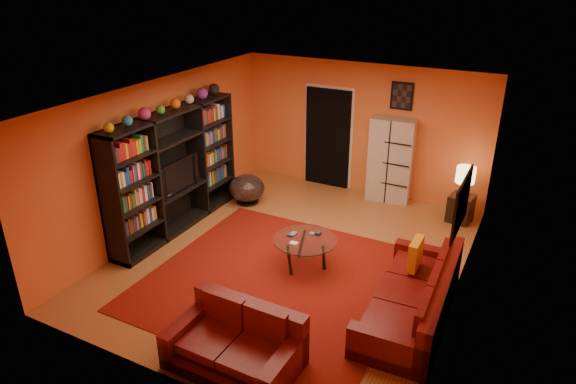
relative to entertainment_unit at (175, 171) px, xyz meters
The scene contains 20 objects.
floor 2.51m from the entertainment_unit, ahead, with size 6.00×6.00×0.00m, color brown.
ceiling 2.75m from the entertainment_unit, ahead, with size 6.00×6.00×0.00m, color white.
wall_back 3.77m from the entertainment_unit, 52.83° to the left, with size 6.00×6.00×0.00m, color orange.
wall_front 3.77m from the entertainment_unit, 52.83° to the right, with size 6.00×6.00×0.00m, color orange.
wall_left 0.34m from the entertainment_unit, behind, with size 6.00×6.00×0.00m, color orange.
wall_right 4.78m from the entertainment_unit, ahead, with size 6.00×6.00×0.00m, color orange.
rug 2.69m from the entertainment_unit, 16.42° to the right, with size 3.60×3.60×0.01m, color #600F0B.
doorway 3.35m from the entertainment_unit, 61.98° to the left, with size 0.95×0.10×2.04m, color black.
wall_art_right 4.80m from the entertainment_unit, ahead, with size 0.03×1.00×0.70m, color black.
wall_art_back 4.36m from the entertainment_unit, 44.57° to the left, with size 0.42×0.03×0.52m, color black.
entertainment_unit is the anchor object (origin of this frame).
tv 0.08m from the entertainment_unit, 44.15° to the right, with size 0.13×0.99×0.57m, color black.
sofa 4.52m from the entertainment_unit, ahead, with size 1.04×2.38×0.85m.
loveseat 3.77m from the entertainment_unit, 40.96° to the right, with size 1.51×0.92×0.85m.
throw_pillow 4.25m from the entertainment_unit, ahead, with size 0.12×0.42×0.42m, color orange.
coffee_table 2.67m from the entertainment_unit, ahead, with size 0.97×0.97×0.49m.
storage_cabinet 4.08m from the entertainment_unit, 43.37° to the left, with size 0.83×0.37×1.66m, color #B1ADA3.
bowl_chair 1.68m from the entertainment_unit, 67.94° to the left, with size 0.69×0.69×0.56m.
side_table 5.13m from the entertainment_unit, 29.53° to the left, with size 0.40×0.40×0.50m, color black.
table_lamp 5.07m from the entertainment_unit, 29.53° to the left, with size 0.33×0.33×0.55m.
Camera 1 is at (3.20, -6.34, 4.31)m, focal length 32.00 mm.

